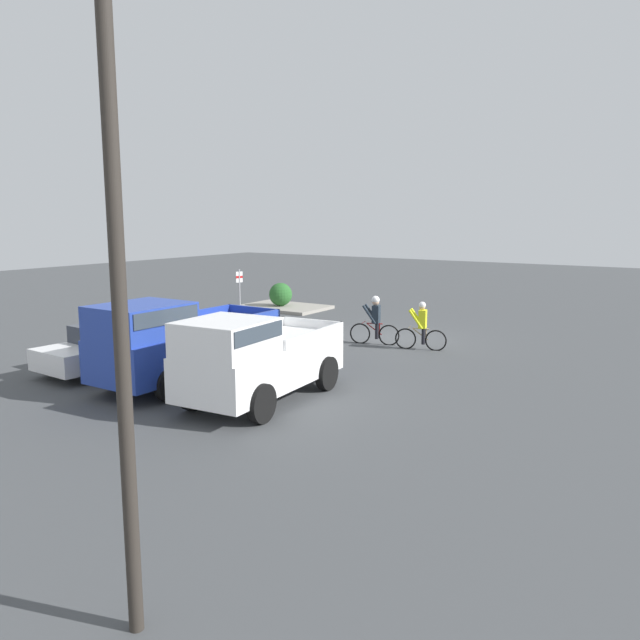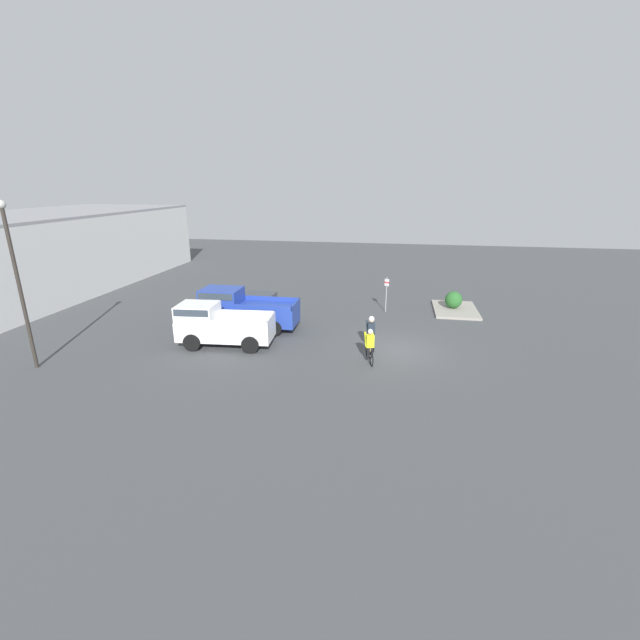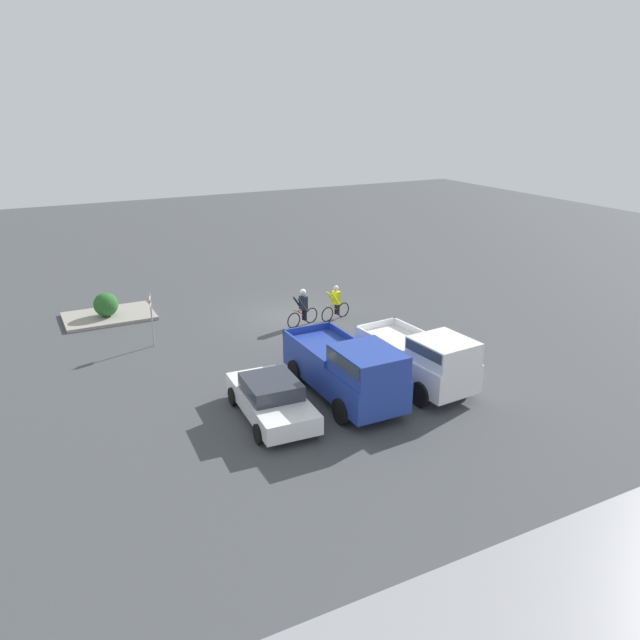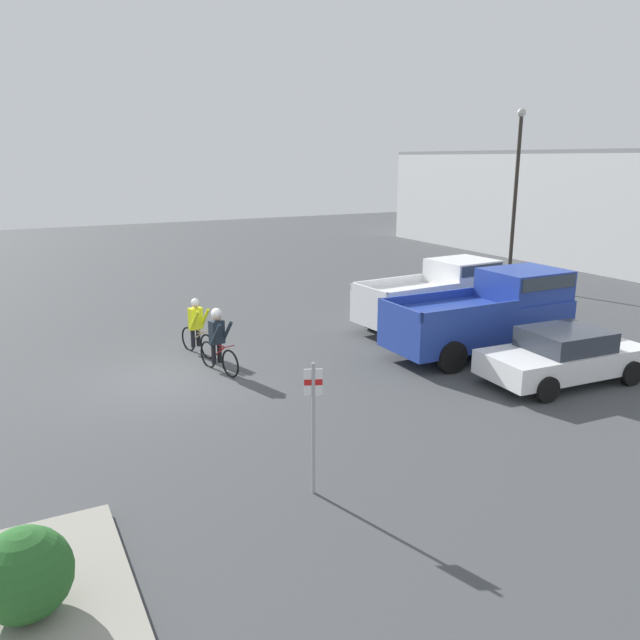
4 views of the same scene
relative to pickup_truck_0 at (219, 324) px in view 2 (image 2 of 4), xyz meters
name	(u,v)px [view 2 (image 2 of 4)]	position (x,y,z in m)	size (l,w,h in m)	color
ground_plane	(395,350)	(0.84, -9.06, -1.15)	(80.00, 80.00, 0.00)	#424447
pickup_truck_0	(219,324)	(0.00, 0.00, 0.00)	(2.42, 4.98, 2.20)	white
pickup_truck_1	(242,308)	(2.83, -0.27, 0.05)	(2.22, 5.55, 2.32)	#233D9E
sedan_0	(259,304)	(5.63, -0.38, -0.46)	(2.18, 4.35, 1.36)	white
cyclist_0	(371,332)	(0.91, -7.82, -0.25)	(1.75, 0.57, 1.75)	black
cyclist_1	(370,345)	(-0.83, -7.88, -0.33)	(1.71, 0.57, 1.66)	black
fire_lane_sign	(386,291)	(7.58, -8.40, 0.25)	(0.14, 0.29, 2.30)	#9E9EA3
lamppost	(17,275)	(-4.19, 7.23, 3.19)	(0.36, 0.36, 7.48)	#2D2823
curb_island	(455,310)	(8.65, -12.96, -1.07)	(4.07, 2.78, 0.15)	gray
shrub	(454,300)	(8.76, -12.81, -0.43)	(1.12, 1.12, 1.12)	#286028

